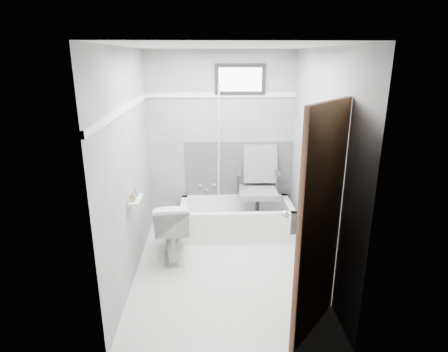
{
  "coord_description": "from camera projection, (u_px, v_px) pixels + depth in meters",
  "views": [
    {
      "loc": [
        -0.17,
        -3.72,
        2.31
      ],
      "look_at": [
        0.0,
        0.35,
        1.0
      ],
      "focal_mm": 30.0,
      "sensor_mm": 36.0,
      "label": 1
    }
  ],
  "objects": [
    {
      "name": "bathtub",
      "position": [
        236.0,
        218.0,
        5.08
      ],
      "size": [
        1.5,
        0.7,
        0.42
      ],
      "primitive_type": null,
      "color": "white",
      "rests_on": "floor"
    },
    {
      "name": "trim_back",
      "position": [
        221.0,
        95.0,
        4.92
      ],
      "size": [
        2.0,
        0.02,
        0.06
      ],
      "primitive_type": "cube",
      "color": "white",
      "rests_on": "wall_back"
    },
    {
      "name": "wall_right",
      "position": [
        320.0,
        167.0,
        3.93
      ],
      "size": [
        0.02,
        2.6,
        2.4
      ],
      "primitive_type": "cube",
      "color": "slate",
      "rests_on": "floor"
    },
    {
      "name": "wall_front",
      "position": [
        234.0,
        220.0,
        2.65
      ],
      "size": [
        2.0,
        0.02,
        2.4
      ],
      "primitive_type": "cube",
      "color": "slate",
      "rests_on": "floor"
    },
    {
      "name": "door",
      "position": [
        365.0,
        241.0,
        2.77
      ],
      "size": [
        0.78,
        0.78,
        2.0
      ],
      "primitive_type": null,
      "color": "brown",
      "rests_on": "floor"
    },
    {
      "name": "soap_bottle_a",
      "position": [
        133.0,
        196.0,
        3.76
      ],
      "size": [
        0.05,
        0.05,
        0.11
      ],
      "primitive_type": "imported",
      "rotation": [
        0.0,
        0.0,
        0.05
      ],
      "color": "#A78B53",
      "rests_on": "shelf"
    },
    {
      "name": "office_chair",
      "position": [
        258.0,
        187.0,
        5.01
      ],
      "size": [
        0.61,
        0.61,
        1.04
      ],
      "primitive_type": null,
      "rotation": [
        0.0,
        0.0,
        -0.02
      ],
      "color": "slate",
      "rests_on": "bathtub"
    },
    {
      "name": "wall_back",
      "position": [
        221.0,
        141.0,
        5.12
      ],
      "size": [
        2.0,
        0.02,
        2.4
      ],
      "primitive_type": "cube",
      "color": "slate",
      "rests_on": "floor"
    },
    {
      "name": "pole",
      "position": [
        219.0,
        156.0,
        4.94
      ],
      "size": [
        0.02,
        0.54,
        1.89
      ],
      "primitive_type": "cylinder",
      "rotation": [
        0.27,
        0.0,
        0.0
      ],
      "color": "silver",
      "rests_on": "bathtub"
    },
    {
      "name": "trim_left",
      "position": [
        125.0,
        108.0,
        3.66
      ],
      "size": [
        0.02,
        2.6,
        0.06
      ],
      "primitive_type": "cube",
      "color": "white",
      "rests_on": "wall_left"
    },
    {
      "name": "wall_left",
      "position": [
        128.0,
        169.0,
        3.85
      ],
      "size": [
        0.02,
        2.6,
        2.4
      ],
      "primitive_type": "cube",
      "color": "slate",
      "rests_on": "floor"
    },
    {
      "name": "toilet",
      "position": [
        172.0,
        228.0,
        4.44
      ],
      "size": [
        0.48,
        0.77,
        0.72
      ],
      "primitive_type": "imported",
      "rotation": [
        0.0,
        0.0,
        3.25
      ],
      "color": "white",
      "rests_on": "floor"
    },
    {
      "name": "shelf",
      "position": [
        136.0,
        199.0,
        3.85
      ],
      "size": [
        0.1,
        0.32,
        0.02
      ],
      "primitive_type": "cube",
      "color": "white",
      "rests_on": "wall_left"
    },
    {
      "name": "backerboard",
      "position": [
        239.0,
        169.0,
        5.25
      ],
      "size": [
        1.5,
        0.02,
        0.78
      ],
      "primitive_type": "cube",
      "color": "#4C4C4F",
      "rests_on": "wall_back"
    },
    {
      "name": "floor",
      "position": [
        225.0,
        269.0,
        4.25
      ],
      "size": [
        2.6,
        2.6,
        0.0
      ],
      "primitive_type": "plane",
      "color": "white",
      "rests_on": "ground"
    },
    {
      "name": "window",
      "position": [
        240.0,
        79.0,
        4.87
      ],
      "size": [
        0.66,
        0.04,
        0.4
      ],
      "primitive_type": null,
      "color": "black",
      "rests_on": "wall_back"
    },
    {
      "name": "soap_bottle_b",
      "position": [
        135.0,
        192.0,
        3.89
      ],
      "size": [
        0.1,
        0.1,
        0.09
      ],
      "primitive_type": "imported",
      "rotation": [
        0.0,
        0.0,
        0.91
      ],
      "color": "slate",
      "rests_on": "shelf"
    },
    {
      "name": "ceiling",
      "position": [
        226.0,
        46.0,
        3.52
      ],
      "size": [
        2.6,
        2.6,
        0.0
      ],
      "primitive_type": "plane",
      "rotation": [
        3.14,
        0.0,
        0.0
      ],
      "color": "silver",
      "rests_on": "floor"
    },
    {
      "name": "faucet",
      "position": [
        207.0,
        187.0,
        5.28
      ],
      "size": [
        0.26,
        0.1,
        0.16
      ],
      "primitive_type": null,
      "color": "silver",
      "rests_on": "wall_back"
    }
  ]
}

